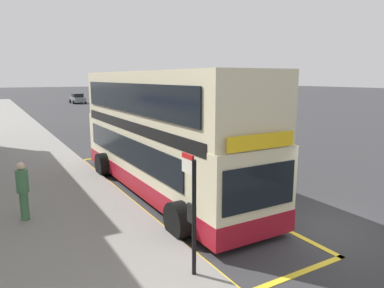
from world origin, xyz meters
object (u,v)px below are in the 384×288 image
bus_stop_sign (192,204)px  parked_car_grey_ahead (78,98)px  double_decker_bus (161,136)px  parked_car_white_behind (127,116)px  pedestrian_waiting_near_sign (23,189)px

bus_stop_sign → parked_car_grey_ahead: (9.59, 53.77, -0.85)m
parked_car_grey_ahead → bus_stop_sign: bearing=-100.2°
double_decker_bus → parked_car_grey_ahead: double_decker_bus is taller
parked_car_white_behind → bus_stop_sign: bearing=-104.2°
bus_stop_sign → pedestrian_waiting_near_sign: 5.63m
bus_stop_sign → parked_car_white_behind: 25.71m
double_decker_bus → bus_stop_sign: bearing=-109.5°
double_decker_bus → bus_stop_sign: 6.13m
parked_car_grey_ahead → parked_car_white_behind: (-2.11, -29.19, 0.00)m
double_decker_bus → pedestrian_waiting_near_sign: size_ratio=6.45×
bus_stop_sign → pedestrian_waiting_near_sign: size_ratio=1.48×
pedestrian_waiting_near_sign → double_decker_bus: bearing=10.5°
parked_car_grey_ahead → pedestrian_waiting_near_sign: pedestrian_waiting_near_sign is taller
bus_stop_sign → parked_car_grey_ahead: 54.63m
parked_car_grey_ahead → parked_car_white_behind: size_ratio=1.00×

